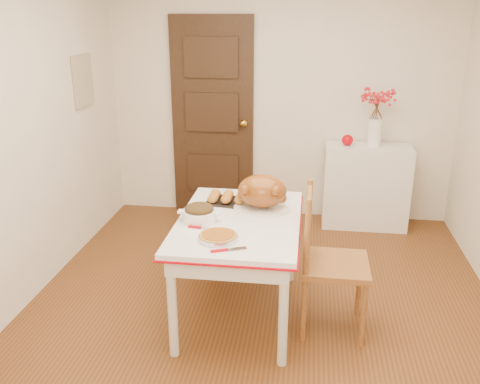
# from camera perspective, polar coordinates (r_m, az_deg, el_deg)

# --- Properties ---
(floor) EXTENTS (3.50, 4.00, 0.00)m
(floor) POSITION_cam_1_polar(r_m,az_deg,el_deg) (3.90, 2.15, -13.20)
(floor) COLOR #4E2A10
(floor) RESTS_ON ground
(wall_back) EXTENTS (3.50, 0.00, 2.50)m
(wall_back) POSITION_cam_1_polar(r_m,az_deg,el_deg) (5.34, 4.51, 10.28)
(wall_back) COLOR beige
(wall_back) RESTS_ON ground
(wall_front) EXTENTS (3.50, 0.00, 2.50)m
(wall_front) POSITION_cam_1_polar(r_m,az_deg,el_deg) (1.56, -4.86, -14.08)
(wall_front) COLOR beige
(wall_front) RESTS_ON ground
(wall_left) EXTENTS (0.00, 4.00, 2.50)m
(wall_left) POSITION_cam_1_polar(r_m,az_deg,el_deg) (3.95, -23.88, 5.33)
(wall_left) COLOR beige
(wall_left) RESTS_ON ground
(door_back) EXTENTS (0.85, 0.06, 2.06)m
(door_back) POSITION_cam_1_polar(r_m,az_deg,el_deg) (5.43, -3.03, 8.12)
(door_back) COLOR black
(door_back) RESTS_ON ground
(photo_board) EXTENTS (0.03, 0.35, 0.45)m
(photo_board) POSITION_cam_1_polar(r_m,az_deg,el_deg) (4.94, -16.94, 11.69)
(photo_board) COLOR tan
(photo_board) RESTS_ON ground
(sideboard) EXTENTS (0.84, 0.37, 0.84)m
(sideboard) POSITION_cam_1_polar(r_m,az_deg,el_deg) (5.35, 13.69, 0.59)
(sideboard) COLOR silver
(sideboard) RESTS_ON floor
(kitchen_table) EXTENTS (0.85, 1.24, 0.74)m
(kitchen_table) POSITION_cam_1_polar(r_m,az_deg,el_deg) (3.71, -0.11, -8.30)
(kitchen_table) COLOR white
(kitchen_table) RESTS_ON floor
(chair_oak) EXTENTS (0.45, 0.45, 1.01)m
(chair_oak) POSITION_cam_1_polar(r_m,az_deg,el_deg) (3.56, 10.46, -7.54)
(chair_oak) COLOR #A46B2F
(chair_oak) RESTS_ON floor
(berry_vase) EXTENTS (0.29, 0.29, 0.56)m
(berry_vase) POSITION_cam_1_polar(r_m,az_deg,el_deg) (5.18, 14.78, 7.90)
(berry_vase) COLOR white
(berry_vase) RESTS_ON sideboard
(apple) EXTENTS (0.11, 0.11, 0.11)m
(apple) POSITION_cam_1_polar(r_m,az_deg,el_deg) (5.20, 11.77, 5.64)
(apple) COLOR #B6000B
(apple) RESTS_ON sideboard
(turkey_platter) EXTENTS (0.49, 0.43, 0.26)m
(turkey_platter) POSITION_cam_1_polar(r_m,az_deg,el_deg) (3.68, 2.45, -0.08)
(turkey_platter) COLOR brown
(turkey_platter) RESTS_ON kitchen_table
(pumpkin_pie) EXTENTS (0.27, 0.27, 0.05)m
(pumpkin_pie) POSITION_cam_1_polar(r_m,az_deg,el_deg) (3.24, -2.43, -4.86)
(pumpkin_pie) COLOR #975016
(pumpkin_pie) RESTS_ON kitchen_table
(stuffing_dish) EXTENTS (0.34, 0.29, 0.11)m
(stuffing_dish) POSITION_cam_1_polar(r_m,az_deg,el_deg) (3.52, -4.50, -2.29)
(stuffing_dish) COLOR #3F2B13
(stuffing_dish) RESTS_ON kitchen_table
(rolls_tray) EXTENTS (0.32, 0.26, 0.08)m
(rolls_tray) POSITION_cam_1_polar(r_m,az_deg,el_deg) (3.84, -1.40, -0.64)
(rolls_tray) COLOR #B25F24
(rolls_tray) RESTS_ON kitchen_table
(pie_server) EXTENTS (0.23, 0.14, 0.01)m
(pie_server) POSITION_cam_1_polar(r_m,az_deg,el_deg) (3.11, -1.25, -6.36)
(pie_server) COLOR silver
(pie_server) RESTS_ON kitchen_table
(carving_knife) EXTENTS (0.26, 0.10, 0.01)m
(carving_knife) POSITION_cam_1_polar(r_m,az_deg,el_deg) (3.40, -3.72, -4.04)
(carving_knife) COLOR silver
(carving_knife) RESTS_ON kitchen_table
(drinking_glass) EXTENTS (0.07, 0.07, 0.10)m
(drinking_glass) POSITION_cam_1_polar(r_m,az_deg,el_deg) (3.97, 1.98, 0.23)
(drinking_glass) COLOR white
(drinking_glass) RESTS_ON kitchen_table
(shaker_pair) EXTENTS (0.10, 0.07, 0.10)m
(shaker_pair) POSITION_cam_1_polar(r_m,az_deg,el_deg) (3.93, 4.43, -0.04)
(shaker_pair) COLOR white
(shaker_pair) RESTS_ON kitchen_table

